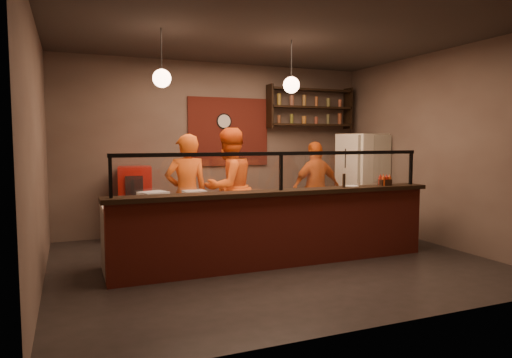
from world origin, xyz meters
name	(u,v)px	position (x,y,z in m)	size (l,w,h in m)	color
floor	(272,261)	(0.00, 0.00, 0.00)	(6.00, 6.00, 0.00)	black
ceiling	(272,34)	(0.00, 0.00, 3.20)	(6.00, 6.00, 0.00)	#362F2A
wall_back	(218,147)	(0.00, 2.50, 1.60)	(6.00, 6.00, 0.00)	#6A5A4D
wall_left	(38,152)	(-3.00, 0.00, 1.60)	(5.00, 5.00, 0.00)	#6A5A4D
wall_right	(436,149)	(3.00, 0.00, 1.60)	(5.00, 5.00, 0.00)	#6A5A4D
wall_front	(385,156)	(0.00, -2.50, 1.60)	(6.00, 6.00, 0.00)	#6A5A4D
brick_patch	(229,132)	(0.20, 2.47, 1.90)	(1.60, 0.04, 1.30)	maroon
service_counter	(281,231)	(0.00, -0.30, 0.50)	(4.60, 0.25, 1.00)	maroon
counter_ledge	(281,192)	(0.00, -0.30, 1.03)	(4.70, 0.37, 0.06)	black
worktop_cabinet	(266,229)	(0.00, 0.20, 0.42)	(4.60, 0.75, 0.85)	gray
worktop	(266,199)	(0.00, 0.20, 0.88)	(4.60, 0.75, 0.05)	white
sneeze_guard	(281,167)	(0.00, -0.30, 1.37)	(4.50, 0.05, 0.52)	white
wall_shelving	(310,107)	(1.90, 2.32, 2.40)	(1.84, 0.28, 0.85)	black
wall_clock	(224,121)	(0.10, 2.46, 2.10)	(0.30, 0.30, 0.04)	black
pendant_left	(162,78)	(-1.50, 0.20, 2.55)	(0.24, 0.24, 0.77)	black
pendant_right	(291,85)	(0.40, 0.20, 2.55)	(0.24, 0.24, 0.77)	black
cook_left	(187,194)	(-1.01, 0.95, 0.92)	(0.67, 0.44, 1.83)	#D05113
cook_mid	(229,188)	(-0.26, 1.12, 0.97)	(0.94, 0.73, 1.94)	#ED5A16
cook_right	(316,189)	(1.50, 1.36, 0.86)	(1.00, 0.42, 1.71)	#D25513
fridge	(362,182)	(2.60, 1.48, 0.93)	(0.77, 0.72, 1.86)	#EEE7C9
red_cooler	(136,204)	(-1.62, 2.15, 0.64)	(0.55, 0.51, 1.29)	#AC130B
pizza_dough	(323,193)	(1.03, 0.33, 0.91)	(0.53, 0.53, 0.01)	white
prep_tub_a	(194,196)	(-1.08, 0.22, 0.97)	(0.30, 0.24, 0.15)	silver
prep_tub_b	(157,198)	(-1.60, 0.18, 0.97)	(0.27, 0.22, 0.14)	white
prep_tub_c	(153,198)	(-1.66, 0.10, 0.98)	(0.34, 0.27, 0.17)	white
rolling_pin	(143,201)	(-1.78, 0.23, 0.93)	(0.06, 0.06, 0.35)	#FBFB29
condiment_caddy	(385,182)	(1.74, -0.29, 1.11)	(0.17, 0.13, 0.09)	black
pepper_mill	(344,181)	(1.00, -0.31, 1.16)	(0.04, 0.04, 0.20)	black
small_plate	(352,186)	(1.17, -0.26, 1.07)	(0.20, 0.20, 0.01)	silver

